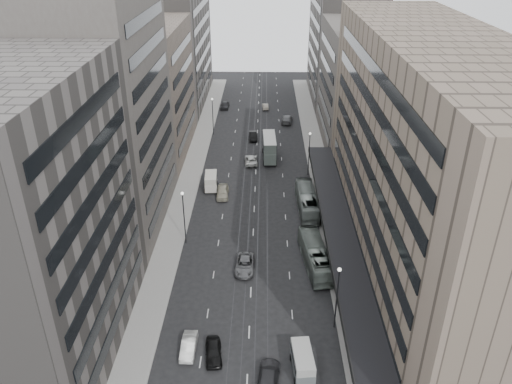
# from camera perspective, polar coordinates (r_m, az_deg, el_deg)

# --- Properties ---
(ground) EXTENTS (220.00, 220.00, 0.00)m
(ground) POSITION_cam_1_polar(r_m,az_deg,el_deg) (62.98, -0.63, -11.95)
(ground) COLOR black
(ground) RESTS_ON ground
(sidewalk_right) EXTENTS (4.00, 125.00, 0.15)m
(sidewalk_right) POSITION_cam_1_polar(r_m,az_deg,el_deg) (95.39, 7.22, 2.68)
(sidewalk_right) COLOR gray
(sidewalk_right) RESTS_ON ground
(sidewalk_left) EXTENTS (4.00, 125.00, 0.15)m
(sidewalk_left) POSITION_cam_1_polar(r_m,az_deg,el_deg) (95.77, -7.22, 2.78)
(sidewalk_left) COLOR gray
(sidewalk_left) RESTS_ON ground
(department_store) EXTENTS (19.20, 60.00, 30.00)m
(department_store) POSITION_cam_1_polar(r_m,az_deg,el_deg) (64.93, 18.82, 3.29)
(department_store) COLOR #776556
(department_store) RESTS_ON ground
(building_right_mid) EXTENTS (15.00, 28.00, 24.00)m
(building_right_mid) POSITION_cam_1_polar(r_m,az_deg,el_deg) (106.16, 12.07, 11.79)
(building_right_mid) COLOR #4F4944
(building_right_mid) RESTS_ON ground
(building_right_far) EXTENTS (15.00, 32.00, 28.00)m
(building_right_far) POSITION_cam_1_polar(r_m,az_deg,el_deg) (134.47, 9.93, 16.19)
(building_right_far) COLOR #625D58
(building_right_far) RESTS_ON ground
(building_left_a) EXTENTS (15.00, 28.00, 30.00)m
(building_left_a) POSITION_cam_1_polar(r_m,az_deg,el_deg) (52.91, -24.99, -3.63)
(building_left_a) COLOR #625D58
(building_left_a) RESTS_ON ground
(building_left_b) EXTENTS (15.00, 26.00, 34.00)m
(building_left_b) POSITION_cam_1_polar(r_m,az_deg,el_deg) (74.90, -17.14, 8.48)
(building_left_b) COLOR #4F4944
(building_left_b) RESTS_ON ground
(building_left_c) EXTENTS (15.00, 28.00, 25.00)m
(building_left_c) POSITION_cam_1_polar(r_m,az_deg,el_deg) (101.02, -12.45, 11.24)
(building_left_c) COLOR #706257
(building_left_c) RESTS_ON ground
(building_left_d) EXTENTS (15.00, 38.00, 28.00)m
(building_left_d) POSITION_cam_1_polar(r_m,az_deg,el_deg) (132.06, -9.43, 16.02)
(building_left_d) COLOR #625D58
(building_left_d) RESTS_ON ground
(lamp_right_near) EXTENTS (0.44, 0.44, 8.32)m
(lamp_right_near) POSITION_cam_1_polar(r_m,az_deg,el_deg) (56.39, 9.30, -11.11)
(lamp_right_near) COLOR #262628
(lamp_right_near) RESTS_ON ground
(lamp_right_far) EXTENTS (0.44, 0.44, 8.32)m
(lamp_right_far) POSITION_cam_1_polar(r_m,az_deg,el_deg) (90.81, 6.12, 4.95)
(lamp_right_far) COLOR #262628
(lamp_right_far) RESTS_ON ground
(lamp_left_near) EXTENTS (0.44, 0.44, 8.32)m
(lamp_left_near) POSITION_cam_1_polar(r_m,az_deg,el_deg) (70.72, -8.27, -2.23)
(lamp_left_near) COLOR #262628
(lamp_left_near) RESTS_ON ground
(lamp_left_far) EXTENTS (0.44, 0.44, 8.32)m
(lamp_left_far) POSITION_cam_1_polar(r_m,az_deg,el_deg) (109.72, -4.98, 9.10)
(lamp_left_far) COLOR #262628
(lamp_left_far) RESTS_ON ground
(bus_near) EXTENTS (4.04, 11.81, 3.22)m
(bus_near) POSITION_cam_1_polar(r_m,az_deg,el_deg) (67.79, 6.79, -7.19)
(bus_near) COLOR gray
(bus_near) RESTS_ON ground
(bus_far) EXTENTS (3.18, 11.86, 3.28)m
(bus_far) POSITION_cam_1_polar(r_m,az_deg,el_deg) (80.60, 5.85, -0.98)
(bus_far) COLOR gray
(bus_far) RESTS_ON ground
(double_decker) EXTENTS (2.84, 8.51, 4.61)m
(double_decker) POSITION_cam_1_polar(r_m,az_deg,el_deg) (98.02, 1.54, 5.15)
(double_decker) COLOR slate
(double_decker) RESTS_ON ground
(vw_microbus) EXTENTS (2.47, 4.80, 2.51)m
(vw_microbus) POSITION_cam_1_polar(r_m,az_deg,el_deg) (53.79, 5.35, -18.66)
(vw_microbus) COLOR slate
(vw_microbus) RESTS_ON ground
(panel_van) EXTENTS (2.45, 4.58, 2.81)m
(panel_van) POSITION_cam_1_polar(r_m,az_deg,el_deg) (86.95, -5.17, 1.26)
(panel_van) COLOR silver
(panel_van) RESTS_ON ground
(sedan_0) EXTENTS (2.24, 4.46, 1.46)m
(sedan_0) POSITION_cam_1_polar(r_m,az_deg,el_deg) (55.57, -4.89, -17.71)
(sedan_0) COLOR black
(sedan_0) RESTS_ON ground
(sedan_1) EXTENTS (1.52, 4.29, 1.41)m
(sedan_1) POSITION_cam_1_polar(r_m,az_deg,el_deg) (56.47, -7.70, -17.03)
(sedan_1) COLOR silver
(sedan_1) RESTS_ON ground
(sedan_2) EXTENTS (2.55, 5.36, 1.47)m
(sedan_2) POSITION_cam_1_polar(r_m,az_deg,el_deg) (67.08, -1.30, -8.31)
(sedan_2) COLOR slate
(sedan_2) RESTS_ON ground
(sedan_3) EXTENTS (2.77, 5.53, 1.54)m
(sedan_3) POSITION_cam_1_polar(r_m,az_deg,el_deg) (53.06, 1.42, -20.35)
(sedan_3) COLOR #242426
(sedan_3) RESTS_ON ground
(sedan_4) EXTENTS (2.18, 5.07, 1.70)m
(sedan_4) POSITION_cam_1_polar(r_m,az_deg,el_deg) (84.74, -3.83, 0.04)
(sedan_4) COLOR #A39D87
(sedan_4) RESTS_ON ground
(sedan_5) EXTENTS (1.90, 4.81, 1.56)m
(sedan_5) POSITION_cam_1_polar(r_m,az_deg,el_deg) (108.25, -0.33, 6.44)
(sedan_5) COLOR black
(sedan_5) RESTS_ON ground
(sedan_6) EXTENTS (2.63, 5.18, 1.40)m
(sedan_6) POSITION_cam_1_polar(r_m,az_deg,el_deg) (96.70, -0.57, 3.68)
(sedan_6) COLOR white
(sedan_6) RESTS_ON ground
(sedan_7) EXTENTS (3.00, 6.01, 1.68)m
(sedan_7) POSITION_cam_1_polar(r_m,az_deg,el_deg) (118.29, 3.55, 8.32)
(sedan_7) COLOR #5D5E60
(sedan_7) RESTS_ON ground
(sedan_8) EXTENTS (2.18, 4.99, 1.67)m
(sedan_8) POSITION_cam_1_polar(r_m,az_deg,el_deg) (128.31, -3.58, 9.89)
(sedan_8) COLOR #232426
(sedan_8) RESTS_ON ground
(sedan_9) EXTENTS (1.63, 4.09, 1.32)m
(sedan_9) POSITION_cam_1_polar(r_m,az_deg,el_deg) (127.73, 1.07, 9.77)
(sedan_9) COLOR #C0B39F
(sedan_9) RESTS_ON ground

